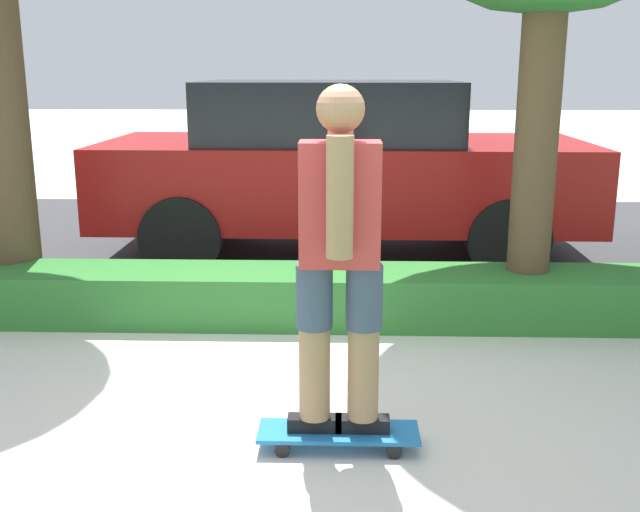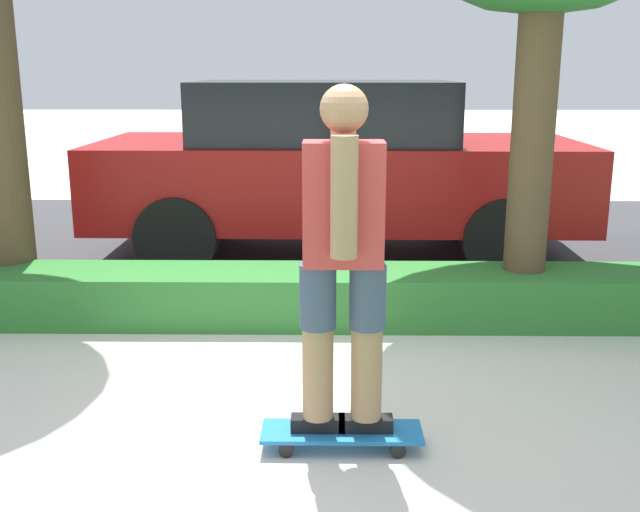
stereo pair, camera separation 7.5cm
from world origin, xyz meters
name	(u,v)px [view 2 (the right image)]	position (x,y,z in m)	size (l,w,h in m)	color
ground_plane	(304,421)	(0.00, 0.00, 0.00)	(60.00, 60.00, 0.00)	beige
street_asphalt	(317,240)	(0.00, 4.20, 0.00)	(18.60, 5.00, 0.01)	#38383A
hedge_row	(311,296)	(0.00, 1.60, 0.19)	(18.60, 0.60, 0.38)	#2D702D
skateboard	(342,433)	(0.19, -0.27, 0.08)	(0.78, 0.24, 0.09)	#1E6BAD
skater_person	(343,255)	(0.19, -0.27, 0.96)	(0.49, 0.42, 1.63)	black
parked_car_middle	(335,166)	(0.18, 3.64, 0.87)	(4.59, 1.97, 1.67)	maroon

